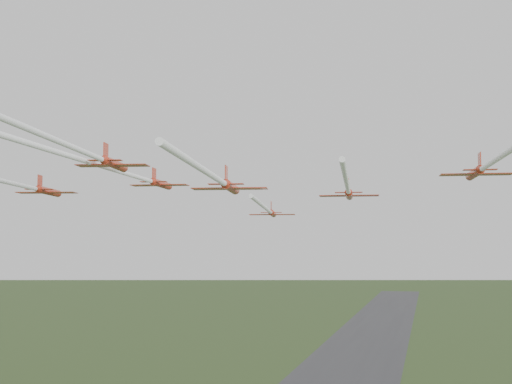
% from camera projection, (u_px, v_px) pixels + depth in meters
% --- Properties ---
extents(runway, '(38.00, 900.00, 0.04)m').
position_uv_depth(runway, '(359.00, 353.00, 294.81)').
color(runway, '#343437').
rests_on(runway, ground).
extents(jet_lead, '(10.50, 46.21, 2.34)m').
position_uv_depth(jet_lead, '(268.00, 210.00, 111.32)').
color(jet_lead, red).
extents(jet_row2_left, '(8.87, 54.99, 2.62)m').
position_uv_depth(jet_row2_left, '(133.00, 175.00, 96.11)').
color(jet_row2_left, red).
extents(jet_row2_right, '(8.86, 48.28, 2.61)m').
position_uv_depth(jet_row2_right, '(348.00, 189.00, 95.30)').
color(jet_row2_right, red).
extents(jet_row3_left, '(11.42, 44.84, 2.36)m').
position_uv_depth(jet_row3_left, '(19.00, 185.00, 85.03)').
color(jet_row3_left, red).
extents(jet_row3_mid, '(10.83, 46.70, 2.96)m').
position_uv_depth(jet_row3_mid, '(220.00, 181.00, 84.24)').
color(jet_row3_mid, red).
extents(jet_row3_right, '(10.43, 67.69, 2.62)m').
position_uv_depth(jet_row3_right, '(505.00, 154.00, 70.68)').
color(jet_row3_right, red).
extents(jet_row4_left, '(11.78, 54.15, 2.50)m').
position_uv_depth(jet_row4_left, '(76.00, 148.00, 69.76)').
color(jet_row4_left, red).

